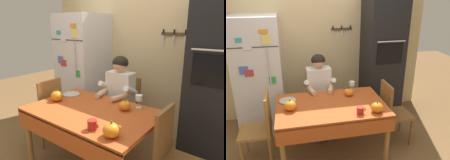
# 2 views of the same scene
# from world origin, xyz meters

# --- Properties ---
(ground_plane) EXTENTS (10.00, 10.00, 0.00)m
(ground_plane) POSITION_xyz_m (0.00, 0.00, 0.00)
(ground_plane) COLOR brown
(ground_plane) RESTS_ON ground
(back_wall_assembly) EXTENTS (3.70, 0.13, 2.60)m
(back_wall_assembly) POSITION_xyz_m (0.05, 1.35, 1.30)
(back_wall_assembly) COLOR #D1B784
(back_wall_assembly) RESTS_ON ground
(refrigerator) EXTENTS (0.68, 0.71, 1.80)m
(refrigerator) POSITION_xyz_m (-0.95, 0.96, 0.90)
(refrigerator) COLOR silver
(refrigerator) RESTS_ON ground
(wall_oven) EXTENTS (0.60, 0.64, 2.10)m
(wall_oven) POSITION_xyz_m (1.05, 1.00, 1.05)
(wall_oven) COLOR black
(wall_oven) RESTS_ON ground
(dining_table) EXTENTS (1.40, 0.90, 0.74)m
(dining_table) POSITION_xyz_m (0.00, 0.08, 0.66)
(dining_table) COLOR #9E6B33
(dining_table) RESTS_ON ground
(chair_behind_person) EXTENTS (0.40, 0.40, 0.93)m
(chair_behind_person) POSITION_xyz_m (-0.07, 0.87, 0.51)
(chair_behind_person) COLOR #9E6B33
(chair_behind_person) RESTS_ON ground
(seated_person) EXTENTS (0.47, 0.55, 1.25)m
(seated_person) POSITION_xyz_m (-0.07, 0.68, 0.74)
(seated_person) COLOR #38384C
(seated_person) RESTS_ON ground
(chair_left_side) EXTENTS (0.40, 0.40, 0.93)m
(chair_left_side) POSITION_xyz_m (-0.90, 0.16, 0.51)
(chair_left_side) COLOR #9E6B33
(chair_left_side) RESTS_ON ground
(chair_right_side) EXTENTS (0.40, 0.40, 0.93)m
(chair_right_side) POSITION_xyz_m (0.90, 0.17, 0.51)
(chair_right_side) COLOR brown
(chair_right_side) RESTS_ON ground
(coffee_mug) EXTENTS (0.11, 0.09, 0.09)m
(coffee_mug) POSITION_xyz_m (0.30, -0.22, 0.78)
(coffee_mug) COLOR #B2231E
(coffee_mug) RESTS_ON dining_table
(wine_glass) EXTENTS (0.08, 0.08, 0.15)m
(wine_glass) POSITION_xyz_m (0.38, 0.45, 0.85)
(wine_glass) COLOR white
(wine_glass) RESTS_ON dining_table
(pumpkin_large) EXTENTS (0.15, 0.15, 0.15)m
(pumpkin_large) POSITION_xyz_m (-0.52, 0.05, 0.80)
(pumpkin_large) COLOR orange
(pumpkin_large) RESTS_ON dining_table
(pumpkin_medium) EXTENTS (0.13, 0.13, 0.13)m
(pumpkin_medium) POSITION_xyz_m (0.29, 0.30, 0.79)
(pumpkin_medium) COLOR orange
(pumpkin_medium) RESTS_ON dining_table
(pumpkin_small) EXTENTS (0.15, 0.15, 0.14)m
(pumpkin_small) POSITION_xyz_m (0.50, -0.22, 0.80)
(pumpkin_small) COLOR orange
(pumpkin_small) RESTS_ON dining_table
(serving_tray) EXTENTS (0.22, 0.22, 0.02)m
(serving_tray) POSITION_xyz_m (-0.55, 0.31, 0.75)
(serving_tray) COLOR #B7B2A8
(serving_tray) RESTS_ON dining_table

